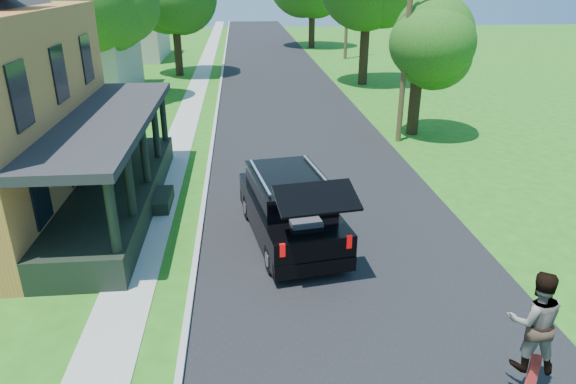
{
  "coord_description": "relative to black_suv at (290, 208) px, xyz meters",
  "views": [
    {
      "loc": [
        -2.7,
        -9.8,
        7.07
      ],
      "look_at": [
        -1.5,
        3.0,
        1.63
      ],
      "focal_mm": 32.0,
      "sensor_mm": 36.0,
      "label": 1
    }
  ],
  "objects": [
    {
      "name": "street",
      "position": [
        1.4,
        16.64,
        -0.97
      ],
      "size": [
        8.0,
        120.0,
        0.02
      ],
      "primitive_type": "cube",
      "color": "black",
      "rests_on": "ground"
    },
    {
      "name": "curb",
      "position": [
        -2.65,
        16.64,
        -0.97
      ],
      "size": [
        0.15,
        120.0,
        0.12
      ],
      "primitive_type": "cube",
      "color": "#A7A6A1",
      "rests_on": "ground"
    },
    {
      "name": "skateboard",
      "position": [
        3.67,
        -6.5,
        -0.52
      ],
      "size": [
        0.45,
        0.36,
        0.89
      ],
      "rotation": [
        0.0,
        0.0,
        0.15
      ],
      "color": "#A4140E",
      "rests_on": "ground"
    },
    {
      "name": "front_walk",
      "position": [
        -8.1,
        2.64,
        -0.97
      ],
      "size": [
        6.5,
        1.2,
        0.03
      ],
      "primitive_type": "cube",
      "color": "gray",
      "rests_on": "ground"
    },
    {
      "name": "tree_right_near",
      "position": [
        6.87,
        10.2,
        3.34
      ],
      "size": [
        5.06,
        5.26,
        6.59
      ],
      "rotation": [
        0.0,
        0.0,
        -0.28
      ],
      "color": "black",
      "rests_on": "ground"
    },
    {
      "name": "neighbor_house_mid",
      "position": [
        -12.1,
        20.64,
        3.22
      ],
      "size": [
        12.78,
        12.78,
        8.3
      ],
      "color": "#B3AD9F",
      "rests_on": "ground"
    },
    {
      "name": "sidewalk",
      "position": [
        -4.2,
        16.64,
        -0.97
      ],
      "size": [
        1.3,
        120.0,
        0.03
      ],
      "primitive_type": "cube",
      "color": "gray",
      "rests_on": "ground"
    },
    {
      "name": "ground",
      "position": [
        1.4,
        -3.36,
        -0.97
      ],
      "size": [
        140.0,
        140.0,
        0.0
      ],
      "primitive_type": "plane",
      "color": "#266313",
      "rests_on": "ground"
    },
    {
      "name": "skateboarder",
      "position": [
        3.58,
        -6.36,
        0.64
      ],
      "size": [
        1.07,
        0.91,
        1.91
      ],
      "rotation": [
        0.0,
        0.0,
        2.92
      ],
      "color": "black",
      "rests_on": "ground"
    },
    {
      "name": "tree_left_mid",
      "position": [
        -8.61,
        17.99,
        4.46
      ],
      "size": [
        5.21,
        5.06,
        8.21
      ],
      "rotation": [
        0.0,
        0.0,
        0.0
      ],
      "color": "black",
      "rests_on": "ground"
    },
    {
      "name": "tree_left_far",
      "position": [
        -5.9,
        27.18,
        4.35
      ],
      "size": [
        5.61,
        5.44,
        8.31
      ],
      "rotation": [
        0.0,
        0.0,
        0.0
      ],
      "color": "black",
      "rests_on": "ground"
    },
    {
      "name": "black_suv",
      "position": [
        0.0,
        0.0,
        0.0
      ],
      "size": [
        2.84,
        5.69,
        2.54
      ],
      "rotation": [
        0.0,
        0.0,
        0.16
      ],
      "color": "black",
      "rests_on": "ground"
    },
    {
      "name": "utility_pole_near",
      "position": [
        5.9,
        9.07,
        2.89
      ],
      "size": [
        1.47,
        0.4,
        7.46
      ],
      "rotation": [
        0.0,
        0.0,
        -0.2
      ],
      "color": "#44341F",
      "rests_on": "ground"
    },
    {
      "name": "neighbor_house_far",
      "position": [
        -12.1,
        36.64,
        3.22
      ],
      "size": [
        12.78,
        12.78,
        8.3
      ],
      "color": "#B3AD9F",
      "rests_on": "ground"
    }
  ]
}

